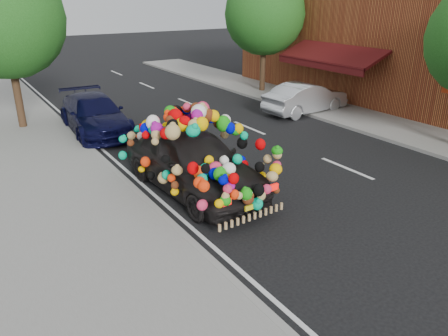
{
  "coord_description": "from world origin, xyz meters",
  "views": [
    {
      "loc": [
        -5.94,
        -8.2,
        4.82
      ],
      "look_at": [
        -0.78,
        -0.09,
        0.98
      ],
      "focal_mm": 35.0,
      "sensor_mm": 36.0,
      "label": 1
    }
  ],
  "objects": [
    {
      "name": "plush_art_car",
      "position": [
        -0.98,
        1.14,
        1.18
      ],
      "size": [
        2.57,
        5.14,
        2.29
      ],
      "rotation": [
        0.0,
        0.0,
        0.05
      ],
      "color": "black",
      "rests_on": "ground"
    },
    {
      "name": "lane_markings",
      "position": [
        3.6,
        0.0,
        0.01
      ],
      "size": [
        6.0,
        50.0,
        0.01
      ],
      "primitive_type": null,
      "color": "silver",
      "rests_on": "ground"
    },
    {
      "name": "kerb",
      "position": [
        -2.35,
        0.0,
        0.07
      ],
      "size": [
        0.15,
        60.0,
        0.13
      ],
      "primitive_type": "cube",
      "color": "gray",
      "rests_on": "ground"
    },
    {
      "name": "navy_sedan",
      "position": [
        -1.55,
        7.63,
        0.68
      ],
      "size": [
        2.16,
        4.8,
        1.36
      ],
      "primitive_type": "imported",
      "rotation": [
        0.0,
        0.0,
        -0.05
      ],
      "color": "black",
      "rests_on": "ground"
    },
    {
      "name": "ground",
      "position": [
        0.0,
        0.0,
        0.0
      ],
      "size": [
        100.0,
        100.0,
        0.0
      ],
      "primitive_type": "plane",
      "color": "black",
      "rests_on": "ground"
    },
    {
      "name": "silver_hatchback",
      "position": [
        7.0,
        5.57,
        0.66
      ],
      "size": [
        4.06,
        1.65,
        1.31
      ],
      "primitive_type": "imported",
      "rotation": [
        0.0,
        0.0,
        1.64
      ],
      "color": "#B7BABF",
      "rests_on": "ground"
    },
    {
      "name": "tree_far_b",
      "position": [
        8.0,
        10.0,
        3.89
      ],
      "size": [
        4.0,
        4.0,
        5.9
      ],
      "color": "#332114",
      "rests_on": "ground"
    },
    {
      "name": "footpath_far",
      "position": [
        8.2,
        3.0,
        0.06
      ],
      "size": [
        3.0,
        40.0,
        0.12
      ],
      "primitive_type": "cube",
      "color": "gray",
      "rests_on": "ground"
    },
    {
      "name": "sidewalk",
      "position": [
        -4.3,
        0.0,
        0.06
      ],
      "size": [
        4.0,
        60.0,
        0.12
      ],
      "primitive_type": "cube",
      "color": "gray",
      "rests_on": "ground"
    },
    {
      "name": "tree_near_sidewalk",
      "position": [
        -3.8,
        9.5,
        4.02
      ],
      "size": [
        4.2,
        4.2,
        6.13
      ],
      "color": "#332114",
      "rests_on": "ground"
    }
  ]
}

